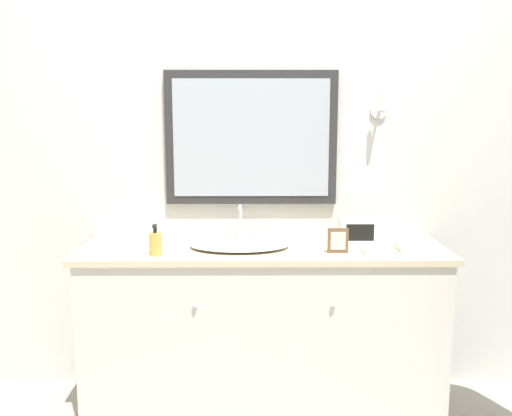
# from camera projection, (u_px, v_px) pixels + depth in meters

# --- Properties ---
(wall_back) EXTENTS (8.00, 0.18, 2.55)m
(wall_back) POSITION_uv_depth(u_px,v_px,m) (262.00, 164.00, 3.19)
(wall_back) COLOR silver
(wall_back) RESTS_ON ground_plane
(vanity_counter) EXTENTS (1.87, 0.60, 0.88)m
(vanity_counter) POSITION_uv_depth(u_px,v_px,m) (263.00, 328.00, 3.00)
(vanity_counter) COLOR beige
(vanity_counter) RESTS_ON ground_plane
(sink_basin) EXTENTS (0.51, 0.38, 0.20)m
(sink_basin) POSITION_uv_depth(u_px,v_px,m) (240.00, 244.00, 2.90)
(sink_basin) COLOR white
(sink_basin) RESTS_ON vanity_counter
(soap_bottle) EXTENTS (0.06, 0.06, 0.15)m
(soap_bottle) POSITION_uv_depth(u_px,v_px,m) (155.00, 243.00, 2.74)
(soap_bottle) COLOR gold
(soap_bottle) RESTS_ON vanity_counter
(appliance_box) EXTENTS (0.20, 0.15, 0.13)m
(appliance_box) POSITION_uv_depth(u_px,v_px,m) (358.00, 230.00, 3.02)
(appliance_box) COLOR white
(appliance_box) RESTS_ON vanity_counter
(picture_frame) EXTENTS (0.10, 0.01, 0.12)m
(picture_frame) POSITION_uv_depth(u_px,v_px,m) (338.00, 241.00, 2.78)
(picture_frame) COLOR brown
(picture_frame) RESTS_ON vanity_counter
(hand_towel_near_sink) EXTENTS (0.14, 0.14, 0.03)m
(hand_towel_near_sink) POSITION_uv_depth(u_px,v_px,m) (413.00, 247.00, 2.84)
(hand_towel_near_sink) COLOR white
(hand_towel_near_sink) RESTS_ON vanity_counter
(metal_tray) EXTENTS (0.15, 0.10, 0.01)m
(metal_tray) POSITION_uv_depth(u_px,v_px,m) (379.00, 252.00, 2.79)
(metal_tray) COLOR silver
(metal_tray) RESTS_ON vanity_counter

